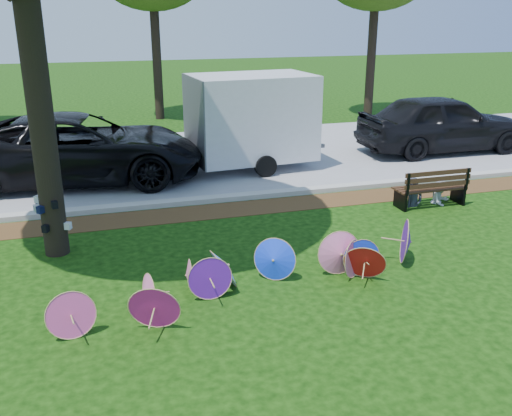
% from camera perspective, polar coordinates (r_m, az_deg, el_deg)
% --- Properties ---
extents(ground, '(90.00, 90.00, 0.00)m').
position_cam_1_polar(ground, '(8.82, 0.53, -10.00)').
color(ground, black).
rests_on(ground, ground).
extents(mulch_strip, '(90.00, 1.00, 0.01)m').
position_cam_1_polar(mulch_strip, '(12.81, -5.29, -0.43)').
color(mulch_strip, '#472D16').
rests_on(mulch_strip, ground).
extents(curb, '(90.00, 0.30, 0.12)m').
position_cam_1_polar(curb, '(13.44, -5.88, 0.75)').
color(curb, '#B7B5AD').
rests_on(curb, ground).
extents(street, '(90.00, 8.00, 0.01)m').
position_cam_1_polar(street, '(17.40, -8.42, 4.76)').
color(street, gray).
rests_on(street, ground).
extents(parasol_pile, '(6.35, 1.72, 0.81)m').
position_cam_1_polar(parasol_pile, '(9.24, 1.99, -6.05)').
color(parasol_pile, pink).
rests_on(parasol_pile, ground).
extents(black_van, '(6.71, 3.74, 1.77)m').
position_cam_1_polar(black_van, '(15.57, -17.25, 5.72)').
color(black_van, black).
rests_on(black_van, ground).
extents(dark_pickup, '(5.36, 2.19, 1.82)m').
position_cam_1_polar(dark_pickup, '(19.07, 18.13, 8.08)').
color(dark_pickup, black).
rests_on(dark_pickup, ground).
extents(cargo_trailer, '(3.47, 2.37, 2.92)m').
position_cam_1_polar(cargo_trailer, '(16.10, -0.42, 9.09)').
color(cargo_trailer, silver).
rests_on(cargo_trailer, ground).
extents(park_bench, '(1.71, 0.66, 0.89)m').
position_cam_1_polar(park_bench, '(13.71, 16.96, 2.05)').
color(park_bench, black).
rests_on(park_bench, ground).
extents(person_left, '(0.55, 0.43, 1.31)m').
position_cam_1_polar(person_left, '(13.51, 15.68, 2.86)').
color(person_left, '#333846').
rests_on(person_left, ground).
extents(person_right, '(0.64, 0.56, 1.11)m').
position_cam_1_polar(person_right, '(13.91, 18.11, 2.65)').
color(person_right, silver).
rests_on(person_right, ground).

